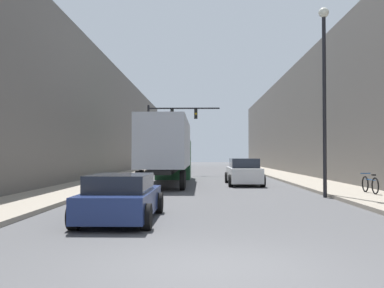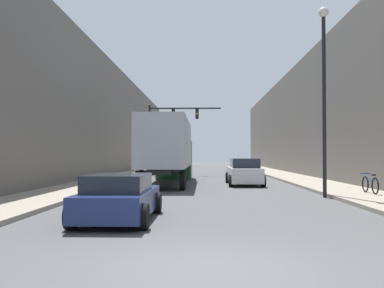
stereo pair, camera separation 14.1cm
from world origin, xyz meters
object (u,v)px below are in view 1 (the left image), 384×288
Objects in this scene: semi_truck at (168,149)px; street_lamp at (324,78)px; suv_car at (244,172)px; parked_bicycle at (370,184)px; traffic_signal_gantry at (165,126)px; sedan_car at (122,198)px.

semi_truck is 1.61× the size of street_lamp.
parked_bicycle is (4.79, -7.23, -0.24)m from suv_car.
semi_truck is 7.23× the size of parked_bicycle.
traffic_signal_gantry is 22.11m from street_lamp.
sedan_car is at bearing -90.38° from semi_truck.
sedan_car is 2.36× the size of parked_bicycle.
semi_truck is 3.06× the size of sedan_car.
street_lamp is 5.05m from parked_bicycle.
traffic_signal_gantry is 22.96m from parked_bicycle.
sedan_car is 0.53× the size of street_lamp.
parked_bicycle is (9.56, 6.95, -0.09)m from sedan_car.
traffic_signal_gantry reaches higher than semi_truck.
traffic_signal_gantry reaches higher than suv_car.
suv_car is at bearing 123.51° from parked_bicycle.
parked_bicycle is (10.63, -19.97, -3.89)m from traffic_signal_gantry.
suv_car is 14.49m from traffic_signal_gantry.
traffic_signal_gantry is (-5.84, 12.75, 3.65)m from suv_car.
semi_truck is at bearing 129.96° from street_lamp.
traffic_signal_gantry is 0.81× the size of street_lamp.
sedan_car is at bearing -87.73° from traffic_signal_gantry.
semi_truck reaches higher than parked_bicycle.
suv_car is at bearing -65.37° from traffic_signal_gantry.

